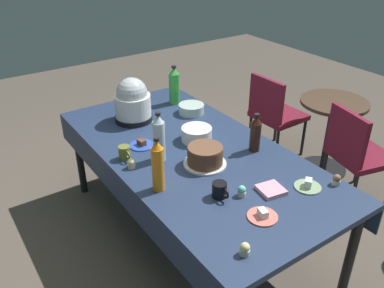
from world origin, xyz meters
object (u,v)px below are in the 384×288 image
(slow_cooker, at_px, (133,101))
(round_cafe_table, at_px, (331,123))
(potluck_table, at_px, (192,158))
(coffee_mug_black, at_px, (220,190))
(cupcake_rose, at_px, (245,249))
(cupcake_cocoa, at_px, (337,180))
(glass_salad_bowl, at_px, (191,109))
(soda_bottle_orange_juice, at_px, (158,166))
(dessert_plate_coral, at_px, (263,215))
(dessert_plate_cobalt, at_px, (142,144))
(frosted_layer_cake, at_px, (205,156))
(soda_bottle_water, at_px, (159,138))
(dessert_plate_sage, at_px, (308,185))
(cupcake_vanilla, at_px, (131,164))
(ceramic_snack_bowl, at_px, (197,134))
(cupcake_berry, at_px, (242,191))
(maroon_chair_right, at_px, (356,150))
(coffee_mug_olive, at_px, (125,153))
(soda_bottle_cola, at_px, (255,134))
(soda_bottle_lime_soda, at_px, (174,86))
(maroon_chair_left, at_px, (274,111))

(slow_cooker, relative_size, round_cafe_table, 0.48)
(potluck_table, xyz_separation_m, coffee_mug_black, (0.52, -0.17, 0.11))
(cupcake_rose, bearing_deg, cupcake_cocoa, 98.88)
(glass_salad_bowl, bearing_deg, soda_bottle_orange_juice, -44.58)
(dessert_plate_coral, bearing_deg, dessert_plate_cobalt, -171.30)
(frosted_layer_cake, bearing_deg, soda_bottle_water, -136.52)
(dessert_plate_sage, bearing_deg, cupcake_vanilla, -135.73)
(ceramic_snack_bowl, relative_size, cupcake_berry, 3.22)
(glass_salad_bowl, xyz_separation_m, round_cafe_table, (0.45, 1.23, -0.29))
(maroon_chair_right, bearing_deg, frosted_layer_cake, -97.63)
(cupcake_cocoa, relative_size, maroon_chair_right, 0.08)
(ceramic_snack_bowl, distance_m, cupcake_cocoa, 0.99)
(cupcake_vanilla, bearing_deg, coffee_mug_olive, 172.17)
(dessert_plate_sage, xyz_separation_m, soda_bottle_orange_juice, (-0.48, -0.73, 0.15))
(slow_cooker, height_order, dessert_plate_sage, slow_cooker)
(dessert_plate_sage, relative_size, soda_bottle_water, 0.47)
(maroon_chair_right, bearing_deg, dessert_plate_sage, -70.70)
(soda_bottle_cola, height_order, coffee_mug_black, soda_bottle_cola)
(frosted_layer_cake, bearing_deg, cupcake_berry, -4.02)
(cupcake_cocoa, xyz_separation_m, cupcake_vanilla, (-0.85, -0.92, 0.00))
(dessert_plate_cobalt, bearing_deg, dessert_plate_coral, 8.70)
(soda_bottle_orange_juice, bearing_deg, dessert_plate_coral, 31.26)
(dessert_plate_cobalt, relative_size, cupcake_vanilla, 2.56)
(maroon_chair_right, relative_size, round_cafe_table, 1.18)
(frosted_layer_cake, relative_size, ceramic_snack_bowl, 1.28)
(potluck_table, relative_size, soda_bottle_orange_juice, 6.45)
(cupcake_rose, xyz_separation_m, maroon_chair_right, (-0.57, 1.70, -0.29))
(soda_bottle_lime_soda, xyz_separation_m, coffee_mug_olive, (0.60, -0.77, -0.11))
(cupcake_vanilla, bearing_deg, soda_bottle_orange_juice, 5.40)
(coffee_mug_olive, relative_size, maroon_chair_left, 0.14)
(dessert_plate_cobalt, xyz_separation_m, soda_bottle_cola, (0.49, 0.61, 0.11))
(cupcake_berry, distance_m, soda_bottle_lime_soda, 1.41)
(cupcake_cocoa, bearing_deg, soda_bottle_cola, -168.02)
(dessert_plate_sage, bearing_deg, potluck_table, -157.09)
(maroon_chair_right, bearing_deg, slow_cooker, -125.26)
(coffee_mug_olive, bearing_deg, slow_cooker, 147.06)
(cupcake_berry, bearing_deg, dessert_plate_cobalt, -167.16)
(glass_salad_bowl, height_order, cupcake_rose, glass_salad_bowl)
(maroon_chair_right, bearing_deg, soda_bottle_orange_juice, -93.87)
(potluck_table, relative_size, cupcake_berry, 32.59)
(frosted_layer_cake, relative_size, round_cafe_table, 0.39)
(coffee_mug_olive, relative_size, round_cafe_table, 0.16)
(glass_salad_bowl, bearing_deg, ceramic_snack_bowl, -29.82)
(frosted_layer_cake, relative_size, soda_bottle_orange_juice, 0.82)
(soda_bottle_water, bearing_deg, dessert_plate_cobalt, -177.19)
(potluck_table, height_order, cupcake_rose, cupcake_rose)
(dessert_plate_cobalt, height_order, coffee_mug_olive, coffee_mug_olive)
(soda_bottle_orange_juice, distance_m, coffee_mug_olive, 0.44)
(cupcake_berry, bearing_deg, cupcake_vanilla, -148.34)
(soda_bottle_cola, distance_m, coffee_mug_olive, 0.88)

